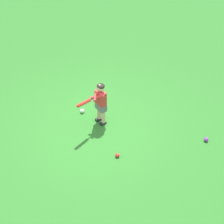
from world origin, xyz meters
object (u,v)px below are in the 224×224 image
(play_ball_center_lawn, at_px, (82,111))
(play_ball_by_bucket, at_px, (206,139))
(play_ball_near_batter, at_px, (117,155))
(child_batter, at_px, (100,101))

(play_ball_center_lawn, distance_m, play_ball_by_bucket, 2.93)
(play_ball_near_batter, relative_size, play_ball_by_bucket, 0.93)
(child_batter, xyz_separation_m, play_ball_center_lawn, (-0.03, -0.56, -0.60))
(child_batter, relative_size, play_ball_near_batter, 12.01)
(play_ball_center_lawn, relative_size, play_ball_by_bucket, 1.07)
(play_ball_center_lawn, xyz_separation_m, play_ball_by_bucket, (-0.79, 2.82, -0.00))
(play_ball_near_batter, bearing_deg, play_ball_by_bucket, 137.33)
(play_ball_by_bucket, bearing_deg, play_ball_near_batter, -42.67)
(play_ball_near_batter, distance_m, play_ball_by_bucket, 1.99)
(play_ball_near_batter, bearing_deg, child_batter, -125.38)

